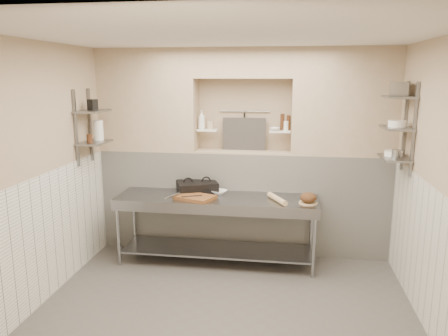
% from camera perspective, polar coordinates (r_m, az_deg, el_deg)
% --- Properties ---
extents(floor, '(4.00, 3.90, 0.10)m').
position_cam_1_polar(floor, '(4.89, 0.10, -18.57)').
color(floor, '#4F4A46').
rests_on(floor, ground).
extents(ceiling, '(4.00, 3.90, 0.10)m').
position_cam_1_polar(ceiling, '(4.23, 0.11, 17.58)').
color(ceiling, silver).
rests_on(ceiling, ground).
extents(wall_left, '(0.10, 3.90, 2.80)m').
position_cam_1_polar(wall_left, '(5.05, -23.57, -0.88)').
color(wall_left, tan).
rests_on(wall_left, ground).
extents(wall_right, '(0.10, 3.90, 2.80)m').
position_cam_1_polar(wall_right, '(4.53, 26.73, -2.55)').
color(wall_right, tan).
rests_on(wall_right, ground).
extents(wall_back, '(4.00, 0.10, 2.80)m').
position_cam_1_polar(wall_back, '(6.29, 2.74, 2.46)').
color(wall_back, tan).
rests_on(wall_back, ground).
extents(wall_front, '(4.00, 0.10, 2.80)m').
position_cam_1_polar(wall_front, '(2.48, -6.76, -12.80)').
color(wall_front, tan).
rests_on(wall_front, ground).
extents(backwall_lower, '(4.00, 0.40, 1.40)m').
position_cam_1_polar(backwall_lower, '(6.20, 2.45, -4.31)').
color(backwall_lower, white).
rests_on(backwall_lower, floor).
extents(alcove_sill, '(1.30, 0.40, 0.02)m').
position_cam_1_polar(alcove_sill, '(6.04, 2.51, 2.17)').
color(alcove_sill, tan).
rests_on(alcove_sill, backwall_lower).
extents(backwall_pillar_left, '(1.35, 0.40, 1.40)m').
position_cam_1_polar(backwall_pillar_left, '(6.24, -9.78, 8.70)').
color(backwall_pillar_left, tan).
rests_on(backwall_pillar_left, backwall_lower).
extents(backwall_pillar_right, '(1.35, 0.40, 1.40)m').
position_cam_1_polar(backwall_pillar_right, '(5.97, 15.46, 8.31)').
color(backwall_pillar_right, tan).
rests_on(backwall_pillar_right, backwall_lower).
extents(backwall_header, '(1.30, 0.40, 0.40)m').
position_cam_1_polar(backwall_header, '(5.95, 2.62, 13.53)').
color(backwall_header, tan).
rests_on(backwall_header, backwall_lower).
extents(wainscot_left, '(0.02, 3.90, 1.40)m').
position_cam_1_polar(wainscot_left, '(5.21, -22.36, -8.43)').
color(wainscot_left, white).
rests_on(wainscot_left, floor).
extents(wainscot_right, '(0.02, 3.90, 1.40)m').
position_cam_1_polar(wainscot_right, '(4.72, 25.22, -10.80)').
color(wainscot_right, white).
rests_on(wainscot_right, floor).
extents(alcove_shelf_left, '(0.28, 0.16, 0.02)m').
position_cam_1_polar(alcove_shelf_left, '(6.07, -2.19, 4.99)').
color(alcove_shelf_left, white).
rests_on(alcove_shelf_left, backwall_lower).
extents(alcove_shelf_right, '(0.28, 0.16, 0.02)m').
position_cam_1_polar(alcove_shelf_right, '(5.97, 7.33, 4.78)').
color(alcove_shelf_right, white).
rests_on(alcove_shelf_right, backwall_lower).
extents(utensil_rail, '(0.70, 0.02, 0.02)m').
position_cam_1_polar(utensil_rail, '(6.14, 2.72, 7.41)').
color(utensil_rail, gray).
rests_on(utensil_rail, wall_back).
extents(hanging_steel, '(0.02, 0.02, 0.30)m').
position_cam_1_polar(hanging_steel, '(6.14, 2.69, 5.81)').
color(hanging_steel, black).
rests_on(hanging_steel, utensil_rail).
extents(splash_panel, '(0.60, 0.08, 0.45)m').
position_cam_1_polar(splash_panel, '(6.10, 2.63, 4.45)').
color(splash_panel, '#383330').
rests_on(splash_panel, alcove_sill).
extents(shelf_rail_left_a, '(0.03, 0.03, 0.95)m').
position_cam_1_polar(shelf_rail_left_a, '(6.04, -17.05, 5.39)').
color(shelf_rail_left_a, slate).
rests_on(shelf_rail_left_a, wall_left).
extents(shelf_rail_left_b, '(0.03, 0.03, 0.95)m').
position_cam_1_polar(shelf_rail_left_b, '(5.68, -18.77, 4.90)').
color(shelf_rail_left_b, slate).
rests_on(shelf_rail_left_b, wall_left).
extents(wall_shelf_left_lower, '(0.30, 0.50, 0.02)m').
position_cam_1_polar(wall_shelf_left_lower, '(5.83, -16.57, 3.22)').
color(wall_shelf_left_lower, slate).
rests_on(wall_shelf_left_lower, wall_left).
extents(wall_shelf_left_upper, '(0.30, 0.50, 0.03)m').
position_cam_1_polar(wall_shelf_left_upper, '(5.78, -16.80, 7.13)').
color(wall_shelf_left_upper, slate).
rests_on(wall_shelf_left_upper, wall_left).
extents(shelf_rail_right_a, '(0.03, 0.03, 1.05)m').
position_cam_1_polar(shelf_rail_right_a, '(5.62, 22.53, 5.07)').
color(shelf_rail_right_a, slate).
rests_on(shelf_rail_right_a, wall_right).
extents(shelf_rail_right_b, '(0.03, 0.03, 1.05)m').
position_cam_1_polar(shelf_rail_right_b, '(5.24, 23.56, 4.54)').
color(shelf_rail_right_b, slate).
rests_on(shelf_rail_right_b, wall_right).
extents(wall_shelf_right_lower, '(0.30, 0.50, 0.02)m').
position_cam_1_polar(wall_shelf_right_lower, '(5.44, 21.35, 1.24)').
color(wall_shelf_right_lower, slate).
rests_on(wall_shelf_right_lower, wall_right).
extents(wall_shelf_right_mid, '(0.30, 0.50, 0.02)m').
position_cam_1_polar(wall_shelf_right_mid, '(5.39, 21.64, 4.89)').
color(wall_shelf_right_mid, slate).
rests_on(wall_shelf_right_mid, wall_right).
extents(wall_shelf_right_upper, '(0.30, 0.50, 0.03)m').
position_cam_1_polar(wall_shelf_right_upper, '(5.37, 21.92, 8.60)').
color(wall_shelf_right_upper, slate).
rests_on(wall_shelf_right_upper, wall_right).
extents(prep_table, '(2.60, 0.70, 0.90)m').
position_cam_1_polar(prep_table, '(5.71, -0.99, -6.33)').
color(prep_table, gray).
rests_on(prep_table, floor).
extents(panini_press, '(0.62, 0.55, 0.14)m').
position_cam_1_polar(panini_press, '(5.89, -3.52, -2.47)').
color(panini_press, black).
rests_on(panini_press, prep_table).
extents(cutting_board, '(0.56, 0.48, 0.04)m').
position_cam_1_polar(cutting_board, '(5.57, -3.78, -3.84)').
color(cutting_board, brown).
rests_on(cutting_board, prep_table).
extents(knife_blade, '(0.26, 0.13, 0.01)m').
position_cam_1_polar(knife_blade, '(5.53, -4.25, -3.69)').
color(knife_blade, gray).
rests_on(knife_blade, cutting_board).
extents(tongs, '(0.14, 0.26, 0.03)m').
position_cam_1_polar(tongs, '(5.53, -6.72, -3.62)').
color(tongs, gray).
rests_on(tongs, cutting_board).
extents(mixing_bowl, '(0.27, 0.27, 0.05)m').
position_cam_1_polar(mixing_bowl, '(5.80, -0.68, -3.15)').
color(mixing_bowl, white).
rests_on(mixing_bowl, prep_table).
extents(rolling_pin, '(0.27, 0.43, 0.07)m').
position_cam_1_polar(rolling_pin, '(5.49, 6.95, -4.01)').
color(rolling_pin, tan).
rests_on(rolling_pin, prep_table).
extents(bread_board, '(0.23, 0.23, 0.01)m').
position_cam_1_polar(bread_board, '(5.47, 10.93, -4.49)').
color(bread_board, tan).
rests_on(bread_board, prep_table).
extents(bread_loaf, '(0.21, 0.21, 0.12)m').
position_cam_1_polar(bread_loaf, '(5.45, 10.96, -3.80)').
color(bread_loaf, '#4C2D19').
rests_on(bread_loaf, bread_board).
extents(bottle_soap, '(0.12, 0.12, 0.26)m').
position_cam_1_polar(bottle_soap, '(6.07, -2.93, 6.32)').
color(bottle_soap, white).
rests_on(bottle_soap, alcove_shelf_left).
extents(jar_alcove, '(0.07, 0.07, 0.11)m').
position_cam_1_polar(jar_alcove, '(6.05, -1.75, 5.61)').
color(jar_alcove, tan).
rests_on(jar_alcove, alcove_shelf_left).
extents(bowl_alcove, '(0.17, 0.17, 0.04)m').
position_cam_1_polar(bowl_alcove, '(5.93, 6.65, 5.08)').
color(bowl_alcove, white).
rests_on(bowl_alcove, alcove_shelf_right).
extents(condiment_a, '(0.06, 0.06, 0.20)m').
position_cam_1_polar(condiment_a, '(5.99, 8.42, 5.87)').
color(condiment_a, '#3C2010').
rests_on(condiment_a, alcove_shelf_right).
extents(condiment_b, '(0.06, 0.06, 0.22)m').
position_cam_1_polar(condiment_b, '(5.98, 7.62, 5.98)').
color(condiment_b, '#3C2010').
rests_on(condiment_b, alcove_shelf_right).
extents(condiment_c, '(0.07, 0.07, 0.13)m').
position_cam_1_polar(condiment_c, '(5.99, 8.08, 5.52)').
color(condiment_c, white).
rests_on(condiment_c, alcove_shelf_right).
extents(jug_left, '(0.13, 0.13, 0.26)m').
position_cam_1_polar(jug_left, '(5.93, -16.10, 4.77)').
color(jug_left, white).
rests_on(jug_left, wall_shelf_left_lower).
extents(jar_left, '(0.07, 0.07, 0.11)m').
position_cam_1_polar(jar_left, '(5.70, -17.14, 3.70)').
color(jar_left, '#3C2010').
rests_on(jar_left, wall_shelf_left_lower).
extents(box_left_upper, '(0.12, 0.12, 0.13)m').
position_cam_1_polar(box_left_upper, '(5.79, -16.79, 7.93)').
color(box_left_upper, black).
rests_on(box_left_upper, wall_shelf_left_upper).
extents(bowl_right, '(0.20, 0.20, 0.06)m').
position_cam_1_polar(bowl_right, '(5.49, 21.25, 1.79)').
color(bowl_right, white).
rests_on(bowl_right, wall_shelf_right_lower).
extents(canister_right, '(0.10, 0.10, 0.10)m').
position_cam_1_polar(canister_right, '(5.37, 21.54, 1.75)').
color(canister_right, gray).
rests_on(canister_right, wall_shelf_right_lower).
extents(bowl_right_mid, '(0.20, 0.20, 0.07)m').
position_cam_1_polar(bowl_right_mid, '(5.39, 21.68, 5.41)').
color(bowl_right_mid, white).
rests_on(bowl_right_mid, wall_shelf_right_mid).
extents(basket_right, '(0.24, 0.27, 0.15)m').
position_cam_1_polar(basket_right, '(5.41, 21.89, 9.56)').
color(basket_right, gray).
rests_on(basket_right, wall_shelf_right_upper).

